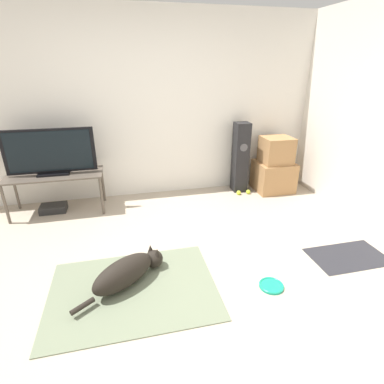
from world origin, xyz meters
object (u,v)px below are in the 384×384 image
(frisbee, at_px, (271,286))
(cardboard_box_lower, at_px, (273,176))
(dog, at_px, (128,271))
(tennis_ball_by_boxes, at_px, (239,193))
(floor_speaker, at_px, (240,158))
(tv, at_px, (50,152))
(game_console, at_px, (54,208))
(tv_stand, at_px, (55,178))
(cardboard_box_upper, at_px, (276,150))
(tennis_ball_near_speaker, at_px, (248,192))

(frisbee, distance_m, cardboard_box_lower, 2.33)
(dog, xyz_separation_m, tennis_ball_by_boxes, (1.72, 1.67, -0.11))
(floor_speaker, distance_m, tv, 2.64)
(dog, distance_m, floor_speaker, 2.60)
(cardboard_box_lower, bearing_deg, dog, -143.03)
(cardboard_box_lower, relative_size, game_console, 1.67)
(cardboard_box_lower, distance_m, floor_speaker, 0.61)
(cardboard_box_lower, height_order, floor_speaker, floor_speaker)
(tennis_ball_by_boxes, bearing_deg, dog, -135.81)
(game_console, bearing_deg, frisbee, -43.23)
(floor_speaker, bearing_deg, frisbee, -103.82)
(cardboard_box_lower, relative_size, tv_stand, 0.47)
(cardboard_box_upper, relative_size, floor_speaker, 0.41)
(tv_stand, relative_size, tennis_ball_by_boxes, 18.11)
(floor_speaker, xyz_separation_m, game_console, (-2.71, -0.14, -0.48))
(cardboard_box_lower, distance_m, cardboard_box_upper, 0.42)
(dog, height_order, frisbee, dog)
(tv_stand, xyz_separation_m, game_console, (-0.09, 0.01, -0.43))
(cardboard_box_upper, distance_m, tennis_ball_near_speaker, 0.75)
(dog, relative_size, tv_stand, 0.67)
(floor_speaker, distance_m, tv_stand, 2.62)
(tv_stand, relative_size, tv, 1.10)
(dog, xyz_separation_m, tv, (-0.84, 1.71, 0.68))
(tv, distance_m, tennis_ball_by_boxes, 2.67)
(tv_stand, distance_m, tv, 0.35)
(frisbee, bearing_deg, floor_speaker, 76.18)
(cardboard_box_lower, xyz_separation_m, tv_stand, (-3.14, -0.03, 0.25))
(tennis_ball_near_speaker, bearing_deg, tennis_ball_by_boxes, 178.68)
(frisbee, height_order, tennis_ball_by_boxes, tennis_ball_by_boxes)
(dog, distance_m, cardboard_box_upper, 2.91)
(frisbee, xyz_separation_m, cardboard_box_lower, (1.06, 2.07, 0.21))
(cardboard_box_lower, xyz_separation_m, floor_speaker, (-0.52, 0.12, 0.30))
(dog, bearing_deg, cardboard_box_lower, 36.97)
(tv, xyz_separation_m, tennis_ball_by_boxes, (2.55, -0.04, -0.79))
(dog, height_order, tv_stand, tv_stand)
(tv_stand, bearing_deg, tv, 90.00)
(tv_stand, relative_size, game_console, 3.59)
(tennis_ball_near_speaker, bearing_deg, cardboard_box_lower, 9.22)
(frisbee, height_order, cardboard_box_upper, cardboard_box_upper)
(cardboard_box_upper, xyz_separation_m, floor_speaker, (-0.51, 0.13, -0.12))
(dog, relative_size, floor_speaker, 0.76)
(floor_speaker, distance_m, tennis_ball_near_speaker, 0.54)
(cardboard_box_upper, bearing_deg, floor_speaker, 165.49)
(floor_speaker, bearing_deg, game_console, -177.07)
(cardboard_box_lower, distance_m, tv, 3.20)
(tennis_ball_by_boxes, xyz_separation_m, game_console, (-2.65, 0.04, 0.01))
(frisbee, xyz_separation_m, game_console, (-2.18, 2.04, 0.04))
(floor_speaker, xyz_separation_m, tennis_ball_near_speaker, (0.09, -0.19, -0.50))
(cardboard_box_upper, bearing_deg, dog, -143.19)
(tennis_ball_by_boxes, distance_m, game_console, 2.65)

